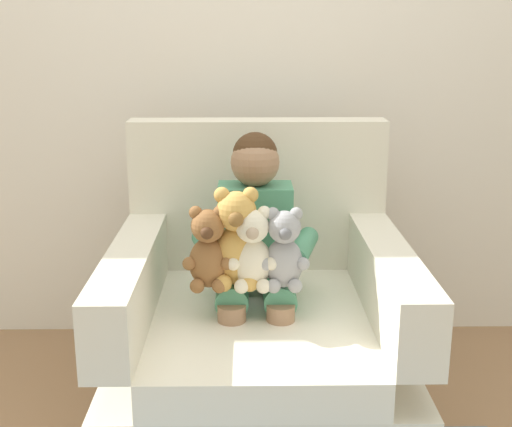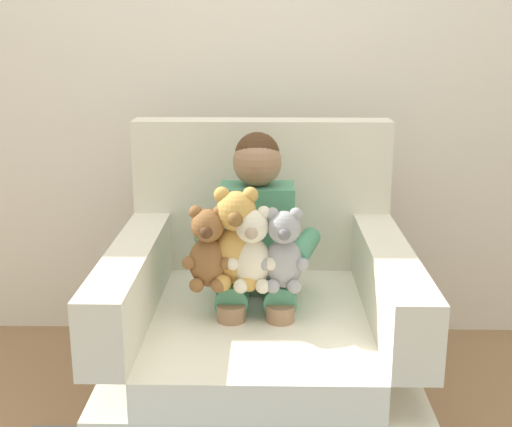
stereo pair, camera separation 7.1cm
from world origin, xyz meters
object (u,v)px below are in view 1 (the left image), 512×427
(plush_honey, at_px, (236,241))
(seated_child, at_px, (255,241))
(armchair, at_px, (259,332))
(plush_grey, at_px, (284,251))
(plush_brown, at_px, (208,251))
(plush_cream, at_px, (252,251))

(plush_honey, bearing_deg, seated_child, 53.97)
(seated_child, bearing_deg, armchair, -75.38)
(plush_grey, height_order, plush_brown, plush_brown)
(plush_cream, bearing_deg, armchair, 98.75)
(armchair, bearing_deg, plush_cream, -100.58)
(armchair, bearing_deg, plush_honey, -123.92)
(plush_cream, bearing_deg, plush_honey, 172.95)
(plush_grey, bearing_deg, plush_honey, 163.18)
(plush_cream, height_order, plush_brown, same)
(seated_child, height_order, plush_honey, seated_child)
(seated_child, height_order, plush_grey, seated_child)
(seated_child, distance_m, plush_honey, 0.18)
(seated_child, xyz_separation_m, plush_cream, (-0.01, -0.18, 0.03))
(armchair, xyz_separation_m, plush_honey, (-0.08, -0.11, 0.37))
(plush_cream, bearing_deg, plush_brown, -162.58)
(seated_child, distance_m, plush_grey, 0.20)
(armchair, height_order, plush_honey, armchair)
(armchair, distance_m, plush_cream, 0.38)
(plush_cream, relative_size, plush_honey, 0.83)
(armchair, distance_m, seated_child, 0.33)
(plush_honey, xyz_separation_m, plush_brown, (-0.09, -0.02, -0.03))
(plush_cream, xyz_separation_m, plush_brown, (-0.14, 0.00, -0.00))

